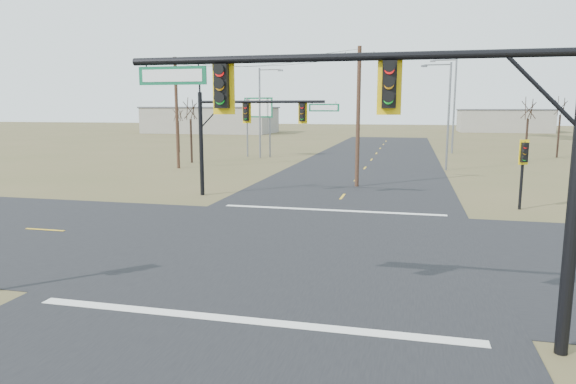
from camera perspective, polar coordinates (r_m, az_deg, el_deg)
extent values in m
plane|color=brown|center=(20.67, 1.75, -6.08)|extent=(320.00, 320.00, 0.00)
cube|color=black|center=(20.67, 1.75, -6.06)|extent=(160.00, 14.00, 0.02)
cube|color=black|center=(20.67, 1.75, -6.05)|extent=(14.00, 160.00, 0.02)
cube|color=silver|center=(13.80, -4.78, -14.00)|extent=(12.00, 0.40, 0.01)
cube|color=silver|center=(27.86, 4.88, -2.02)|extent=(12.00, 0.40, 0.01)
cylinder|color=black|center=(12.63, 29.27, -0.39)|extent=(0.29, 0.29, 7.23)
cylinder|color=black|center=(12.16, 5.62, 14.67)|extent=(10.33, 0.19, 0.19)
cube|color=#0C5937|center=(13.35, -12.73, 12.51)|extent=(1.80, 0.05, 0.45)
cylinder|color=black|center=(32.85, -9.62, 5.24)|extent=(0.26, 0.26, 6.46)
cylinder|color=black|center=(31.45, -3.06, 9.98)|extent=(7.85, 0.17, 0.17)
cube|color=#0C5937|center=(30.58, 4.02, 9.33)|extent=(1.80, 0.05, 0.45)
cylinder|color=black|center=(30.60, 24.54, 1.61)|extent=(0.16, 0.16, 3.67)
cylinder|color=#482F1F|center=(36.20, 7.80, 8.18)|extent=(0.28, 0.28, 9.65)
cube|color=#482F1F|center=(36.37, 7.95, 14.85)|extent=(2.25, 0.94, 0.12)
cylinder|color=#482F1F|center=(48.23, -12.26, 8.52)|extent=(0.29, 0.29, 10.01)
cube|color=#482F1F|center=(48.39, -12.44, 13.75)|extent=(2.45, 0.39, 0.12)
cylinder|color=slate|center=(58.91, -4.55, 7.18)|extent=(0.18, 0.18, 6.67)
cylinder|color=slate|center=(58.15, -2.03, 7.17)|extent=(0.18, 0.18, 6.67)
cube|color=#0C5937|center=(58.47, -3.32, 9.35)|extent=(3.50, 0.77, 2.22)
cylinder|color=slate|center=(47.77, 17.41, 7.96)|extent=(0.19, 0.19, 9.43)
cylinder|color=slate|center=(47.85, 16.29, 13.43)|extent=(2.26, 0.11, 0.11)
cube|color=slate|center=(47.80, 14.89, 13.37)|extent=(0.57, 0.40, 0.17)
cylinder|color=slate|center=(66.29, 17.98, 9.04)|extent=(0.23, 0.23, 11.41)
cylinder|color=slate|center=(66.44, 17.02, 13.85)|extent=(2.74, 0.14, 0.14)
cube|color=slate|center=(66.38, 15.80, 13.82)|extent=(0.67, 0.38, 0.21)
cylinder|color=slate|center=(57.40, -3.16, 8.71)|extent=(0.20, 0.20, 9.82)
cylinder|color=slate|center=(57.23, -2.04, 13.44)|extent=(2.36, 0.12, 0.12)
cube|color=slate|center=(56.92, -0.86, 13.37)|extent=(0.55, 0.27, 0.18)
cylinder|color=black|center=(53.06, -10.70, 5.59)|extent=(0.22, 0.22, 4.41)
cylinder|color=black|center=(65.96, -12.04, 6.04)|extent=(0.18, 0.18, 3.93)
cylinder|color=black|center=(59.42, 24.96, 5.26)|extent=(0.23, 0.23, 4.39)
cylinder|color=black|center=(65.08, 27.84, 5.49)|extent=(0.21, 0.21, 4.74)
cube|color=gray|center=(118.07, -8.55, 7.86)|extent=(28.00, 14.00, 5.50)
cube|color=gray|center=(131.25, 22.81, 7.27)|extent=(20.00, 12.00, 5.00)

